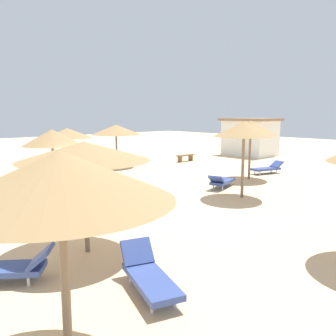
# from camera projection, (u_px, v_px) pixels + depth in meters

# --- Properties ---
(ground_plane) EXTENTS (80.00, 80.00, 0.00)m
(ground_plane) POSITION_uv_depth(u_px,v_px,m) (106.00, 210.00, 12.43)
(ground_plane) COLOR #DBBA8C
(parasol_0) EXTENTS (2.43, 2.43, 3.08)m
(parasol_0) POSITION_uv_depth(u_px,v_px,m) (244.00, 129.00, 13.89)
(parasol_0) COLOR #75604C
(parasol_0) RESTS_ON ground
(parasol_1) EXTENTS (2.25, 2.25, 2.80)m
(parasol_1) POSITION_uv_depth(u_px,v_px,m) (52.00, 138.00, 13.36)
(parasol_1) COLOR #75604C
(parasol_1) RESTS_ON ground
(parasol_2) EXTENTS (2.60, 2.60, 3.03)m
(parasol_2) POSITION_uv_depth(u_px,v_px,m) (251.00, 128.00, 17.90)
(parasol_2) COLOR #75604C
(parasol_2) RESTS_ON ground
(parasol_3) EXTENTS (3.17, 3.17, 2.68)m
(parasol_3) POSITION_uv_depth(u_px,v_px,m) (116.00, 130.00, 22.24)
(parasol_3) COLOR #75604C
(parasol_3) RESTS_ON ground
(parasol_4) EXTENTS (3.17, 3.17, 2.74)m
(parasol_4) POSITION_uv_depth(u_px,v_px,m) (84.00, 152.00, 8.34)
(parasol_4) COLOR #75604C
(parasol_4) RESTS_ON ground
(parasol_5) EXTENTS (2.84, 2.84, 2.96)m
(parasol_5) POSITION_uv_depth(u_px,v_px,m) (60.00, 177.00, 4.26)
(parasol_5) COLOR #75604C
(parasol_5) RESTS_ON ground
(parasol_8) EXTENTS (2.59, 2.59, 2.64)m
(parasol_8) POSITION_uv_depth(u_px,v_px,m) (67.00, 133.00, 18.13)
(parasol_8) COLOR #75604C
(parasol_8) RESTS_ON ground
(lounger_0) EXTENTS (1.18, 2.00, 0.69)m
(lounger_0) POSITION_uv_depth(u_px,v_px,m) (222.00, 181.00, 16.12)
(lounger_0) COLOR #33478C
(lounger_0) RESTS_ON ground
(lounger_1) EXTENTS (1.99, 1.39, 0.67)m
(lounger_1) POSITION_uv_depth(u_px,v_px,m) (66.00, 203.00, 12.22)
(lounger_1) COLOR #33478C
(lounger_1) RESTS_ON ground
(lounger_2) EXTENTS (1.15, 2.00, 0.69)m
(lounger_2) POSITION_uv_depth(u_px,v_px,m) (268.00, 168.00, 19.91)
(lounger_2) COLOR #33478C
(lounger_2) RESTS_ON ground
(lounger_3) EXTENTS (1.98, 1.51, 0.62)m
(lounger_3) POSITION_uv_depth(u_px,v_px,m) (87.00, 164.00, 21.54)
(lounger_3) COLOR #33478C
(lounger_3) RESTS_ON ground
(lounger_4) EXTENTS (1.66, 1.89, 0.72)m
(lounger_4) POSITION_uv_depth(u_px,v_px,m) (8.00, 267.00, 7.10)
(lounger_4) COLOR #33478C
(lounger_4) RESTS_ON ground
(lounger_5) EXTENTS (1.96, 1.20, 0.79)m
(lounger_5) POSITION_uv_depth(u_px,v_px,m) (149.00, 275.00, 6.74)
(lounger_5) COLOR #33478C
(lounger_5) RESTS_ON ground
(bench_0) EXTENTS (0.42, 1.51, 0.49)m
(bench_0) POSITION_uv_depth(u_px,v_px,m) (185.00, 157.00, 24.92)
(bench_0) COLOR brown
(bench_0) RESTS_ON ground
(beach_cabana) EXTENTS (4.08, 3.25, 3.00)m
(beach_cabana) POSITION_uv_depth(u_px,v_px,m) (250.00, 137.00, 28.31)
(beach_cabana) COLOR white
(beach_cabana) RESTS_ON ground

